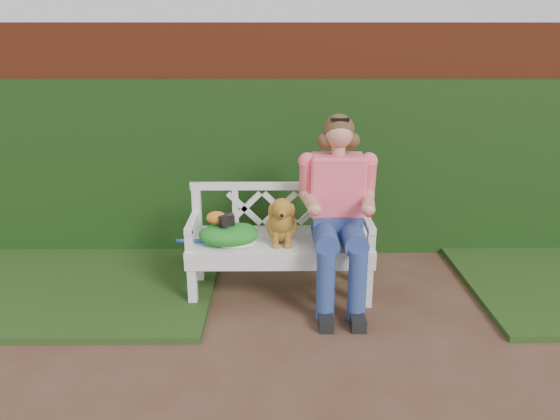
{
  "coord_description": "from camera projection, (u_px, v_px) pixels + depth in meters",
  "views": [
    {
      "loc": [
        -0.56,
        -3.49,
        2.1
      ],
      "look_at": [
        -0.53,
        0.68,
        0.75
      ],
      "focal_mm": 35.0,
      "sensor_mm": 36.0,
      "label": 1
    }
  ],
  "objects": [
    {
      "name": "garden_bench",
      "position": [
        280.0,
        268.0,
        4.54
      ],
      "size": [
        1.59,
        0.61,
        0.48
      ],
      "primitive_type": null,
      "rotation": [
        0.0,
        0.0,
        0.01
      ],
      "color": "white",
      "rests_on": "ground"
    },
    {
      "name": "ground",
      "position": [
        353.0,
        336.0,
        3.97
      ],
      "size": [
        60.0,
        60.0,
        0.0
      ],
      "primitive_type": "plane",
      "color": "#48291D"
    },
    {
      "name": "green_bag",
      "position": [
        229.0,
        234.0,
        4.4
      ],
      "size": [
        0.56,
        0.48,
        0.16
      ],
      "primitive_type": null,
      "rotation": [
        0.0,
        0.0,
        -0.24
      ],
      "color": "#1D7716",
      "rests_on": "garden_bench"
    },
    {
      "name": "baseball_glove",
      "position": [
        216.0,
        218.0,
        4.37
      ],
      "size": [
        0.2,
        0.18,
        0.1
      ],
      "primitive_type": "ellipsoid",
      "rotation": [
        0.0,
        0.0,
        0.42
      ],
      "color": "orange",
      "rests_on": "green_bag"
    },
    {
      "name": "ivy_hedge",
      "position": [
        334.0,
        169.0,
        5.31
      ],
      "size": [
        10.0,
        0.18,
        1.7
      ],
      "primitive_type": "cube",
      "color": "#1C3711",
      "rests_on": "ground"
    },
    {
      "name": "dog",
      "position": [
        282.0,
        219.0,
        4.39
      ],
      "size": [
        0.39,
        0.44,
        0.41
      ],
      "primitive_type": null,
      "rotation": [
        0.0,
        0.0,
        0.38
      ],
      "color": "#A25B3C",
      "rests_on": "garden_bench"
    },
    {
      "name": "camera_item",
      "position": [
        226.0,
        219.0,
        4.36
      ],
      "size": [
        0.14,
        0.12,
        0.08
      ],
      "primitive_type": "cube",
      "rotation": [
        0.0,
        0.0,
        0.26
      ],
      "color": "black",
      "rests_on": "green_bag"
    },
    {
      "name": "grass_left",
      "position": [
        68.0,
        281.0,
        4.8
      ],
      "size": [
        2.6,
        2.0,
        0.05
      ],
      "primitive_type": "cube",
      "color": "black",
      "rests_on": "ground"
    },
    {
      "name": "brick_wall",
      "position": [
        332.0,
        139.0,
        5.44
      ],
      "size": [
        10.0,
        0.3,
        2.2
      ],
      "primitive_type": "cube",
      "color": "maroon",
      "rests_on": "ground"
    },
    {
      "name": "tennis_racket",
      "position": [
        231.0,
        241.0,
        4.43
      ],
      "size": [
        0.74,
        0.46,
        0.03
      ],
      "primitive_type": null,
      "rotation": [
        0.0,
        0.0,
        -0.28
      ],
      "color": "white",
      "rests_on": "garden_bench"
    },
    {
      "name": "seated_woman",
      "position": [
        337.0,
        208.0,
        4.36
      ],
      "size": [
        0.73,
        0.92,
        1.54
      ],
      "primitive_type": null,
      "rotation": [
        0.0,
        0.0,
        -0.09
      ],
      "color": "#F73355",
      "rests_on": "ground"
    }
  ]
}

